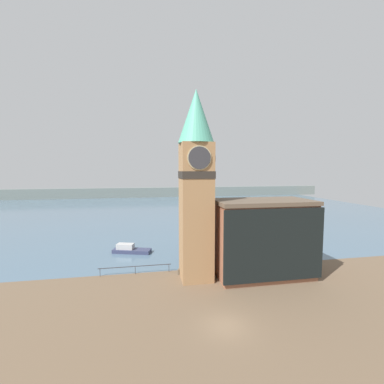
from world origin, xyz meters
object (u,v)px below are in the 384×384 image
object	(u,v)px
pier_building	(263,238)
clock_tower	(196,180)
boat_near	(130,249)
mooring_bollard_near	(179,271)

from	to	relation	value
pier_building	clock_tower	bearing A→B (deg)	176.15
pier_building	boat_near	size ratio (longest dim) A/B	1.92
clock_tower	pier_building	size ratio (longest dim) A/B	1.87
clock_tower	pier_building	bearing A→B (deg)	-3.85
pier_building	mooring_bollard_near	bearing A→B (deg)	169.00
boat_near	pier_building	bearing A→B (deg)	-18.79
clock_tower	mooring_bollard_near	size ratio (longest dim) A/B	28.35
clock_tower	mooring_bollard_near	xyz separation A→B (m)	(-2.06, 1.53, -12.27)
mooring_bollard_near	clock_tower	bearing A→B (deg)	-36.61
mooring_bollard_near	boat_near	bearing A→B (deg)	123.18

